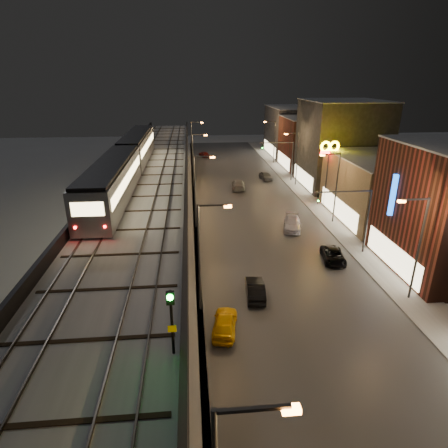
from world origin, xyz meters
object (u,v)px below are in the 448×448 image
rail_signal (171,311)px  car_near_white (255,290)px  car_mid_dark (238,185)px  car_onc_dark (333,256)px  subway_train (127,161)px  car_onc_white (292,224)px  car_far_white (204,154)px  car_taxi (225,323)px  car_onc_red (266,176)px

rail_signal → car_near_white: 17.58m
car_mid_dark → car_onc_dark: (6.29, -27.12, -0.15)m
subway_train → car_onc_white: 21.28m
rail_signal → car_onc_dark: size_ratio=0.69×
car_far_white → car_mid_dark: bearing=80.8°
car_near_white → car_mid_dark: 33.03m
subway_train → car_onc_dark: size_ratio=8.34×
car_taxi → car_onc_white: 21.69m
car_onc_red → car_far_white: bearing=108.3°
car_near_white → car_onc_dark: bearing=-142.4°
subway_train → car_taxi: bearing=-66.2°
car_onc_red → car_onc_dark: bearing=-96.1°
rail_signal → car_onc_dark: 26.50m
car_near_white → car_onc_dark: size_ratio=0.96×
car_near_white → car_onc_red: size_ratio=1.02×
car_far_white → subway_train: bearing=57.5°
subway_train → car_onc_red: 30.94m
car_far_white → car_taxi: bearing=70.3°
car_far_white → rail_signal: bearing=68.0°
rail_signal → car_near_white: bearing=66.9°
car_mid_dark → car_onc_red: size_ratio=1.26×
rail_signal → car_mid_dark: (8.86, 47.26, -8.05)m
rail_signal → car_onc_dark: bearing=53.1°
car_near_white → car_onc_dark: (9.02, 5.80, -0.08)m
car_near_white → car_mid_dark: (2.73, 32.92, 0.06)m
subway_train → car_onc_dark: 25.58m
rail_signal → car_onc_red: bearing=74.5°
car_mid_dark → car_onc_white: (4.41, -18.19, -0.06)m
car_mid_dark → car_onc_dark: bearing=107.9°
car_onc_dark → rail_signal: bearing=-117.9°
car_taxi → rail_signal: bearing=82.8°
car_taxi → car_onc_white: (10.16, 19.16, -0.01)m
car_onc_red → subway_train: bearing=-141.6°
car_near_white → car_onc_white: car_onc_white is taller
car_taxi → car_near_white: bearing=-114.0°
car_near_white → car_onc_white: 16.37m
rail_signal → car_mid_dark: rail_signal is taller
car_taxi → car_far_white: bearing=-80.8°
car_taxi → car_mid_dark: (5.75, 37.35, 0.05)m
car_taxi → subway_train: bearing=-55.9°
car_onc_dark → car_onc_red: 32.69m
car_near_white → car_onc_white: size_ratio=0.88×
car_near_white → car_onc_red: 39.41m
car_mid_dark → car_far_white: bearing=-75.7°
subway_train → car_onc_dark: subway_train is taller
rail_signal → car_taxi: bearing=72.6°
car_onc_white → rail_signal: bearing=-100.6°
rail_signal → car_onc_white: (13.27, 29.07, -8.12)m
car_mid_dark → car_far_white: car_mid_dark is taller
car_onc_red → car_onc_white: bearing=-100.3°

